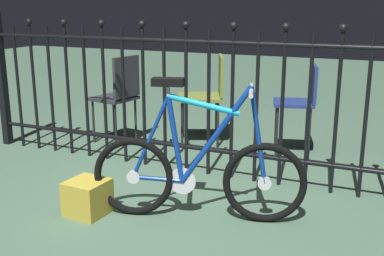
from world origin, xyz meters
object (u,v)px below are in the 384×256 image
Objects in this scene: bicycle at (198,172)px; chair_olive at (208,90)px; display_crate at (88,197)px; chair_navy at (301,99)px; chair_charcoal at (119,91)px.

chair_olive is at bearing 109.99° from bicycle.
display_crate is (-0.70, -0.24, -0.21)m from bicycle.
chair_navy is (0.93, -0.02, -0.01)m from chair_olive.
chair_olive is (-0.61, 1.68, 0.22)m from bicycle.
chair_charcoal is at bearing 137.30° from bicycle.
bicycle reaches higher than chair_charcoal.
bicycle is 1.94m from chair_charcoal.
chair_olive is 0.89m from chair_charcoal.
bicycle is 0.77m from display_crate.
chair_navy is 0.95× the size of chair_charcoal.
bicycle is 1.60× the size of chair_navy.
chair_olive is at bearing 178.65° from chair_navy.
display_crate is (-0.09, -1.92, -0.42)m from chair_olive.
bicycle is 1.80m from chair_olive.
bicycle reaches higher than display_crate.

